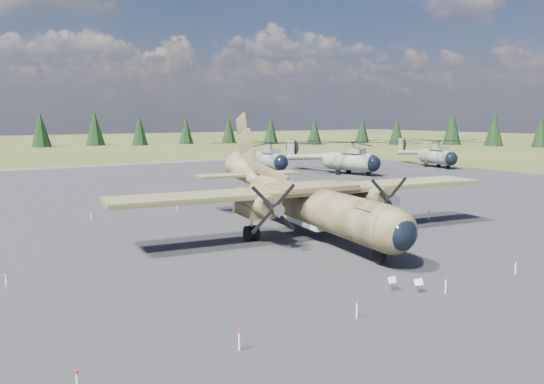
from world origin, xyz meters
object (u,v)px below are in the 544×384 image
helicopter_near (269,151)px  helicopter_mid (350,151)px  transport_plane (304,197)px  helicopter_far (437,148)px

helicopter_near → helicopter_mid: size_ratio=0.90×
helicopter_near → helicopter_mid: bearing=-44.0°
transport_plane → helicopter_near: transport_plane is taller
helicopter_near → helicopter_far: (29.01, -9.43, -0.01)m
transport_plane → helicopter_far: 59.54m
transport_plane → helicopter_near: 45.44m
transport_plane → helicopter_near: size_ratio=1.28×
transport_plane → helicopter_mid: (30.89, 29.80, 0.84)m
helicopter_near → helicopter_mid: helicopter_mid is taller
helicopter_mid → helicopter_far: size_ratio=1.08×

